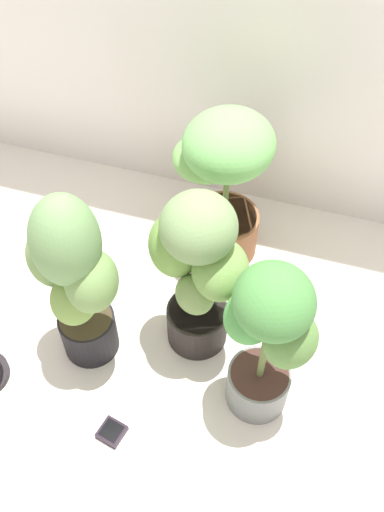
{
  "coord_description": "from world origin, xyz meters",
  "views": [
    {
      "loc": [
        0.34,
        -1.0,
        1.86
      ],
      "look_at": [
        0.01,
        0.11,
        0.42
      ],
      "focal_mm": 40.67,
      "sensor_mm": 36.0,
      "label": 1
    }
  ],
  "objects_px": {
    "potted_plant_front_right": "(268,336)",
    "potted_plant_center": "(197,267)",
    "potted_plant_back_center": "(223,178)",
    "potted_plant_front_left": "(73,275)",
    "hygrometer_box": "(112,432)"
  },
  "relations": [
    {
      "from": "potted_plant_front_right",
      "to": "potted_plant_center",
      "type": "height_order",
      "value": "potted_plant_center"
    },
    {
      "from": "potted_plant_front_right",
      "to": "potted_plant_back_center",
      "type": "xyz_separation_m",
      "value": [
        -0.3,
        0.62,
        -0.01
      ]
    },
    {
      "from": "potted_plant_front_left",
      "to": "hygrometer_box",
      "type": "height_order",
      "value": "potted_plant_front_left"
    },
    {
      "from": "potted_plant_back_center",
      "to": "potted_plant_front_right",
      "type": "bearing_deg",
      "value": -64.15
    },
    {
      "from": "potted_plant_front_left",
      "to": "hygrometer_box",
      "type": "relative_size",
      "value": 7.79
    },
    {
      "from": "potted_plant_front_left",
      "to": "potted_plant_center",
      "type": "relative_size",
      "value": 1.06
    },
    {
      "from": "potted_plant_front_right",
      "to": "potted_plant_center",
      "type": "xyz_separation_m",
      "value": [
        -0.27,
        0.17,
        0.02
      ]
    },
    {
      "from": "potted_plant_front_left",
      "to": "hygrometer_box",
      "type": "xyz_separation_m",
      "value": [
        0.19,
        -0.29,
        -0.42
      ]
    },
    {
      "from": "potted_plant_center",
      "to": "potted_plant_front_right",
      "type": "bearing_deg",
      "value": -32.9
    },
    {
      "from": "potted_plant_front_left",
      "to": "potted_plant_center",
      "type": "height_order",
      "value": "potted_plant_front_left"
    },
    {
      "from": "potted_plant_back_center",
      "to": "hygrometer_box",
      "type": "bearing_deg",
      "value": -98.17
    },
    {
      "from": "potted_plant_back_center",
      "to": "potted_plant_front_left",
      "type": "bearing_deg",
      "value": -118.28
    },
    {
      "from": "potted_plant_front_left",
      "to": "potted_plant_back_center",
      "type": "xyz_separation_m",
      "value": [
        0.32,
        0.6,
        -0.04
      ]
    },
    {
      "from": "potted_plant_center",
      "to": "hygrometer_box",
      "type": "bearing_deg",
      "value": -109.99
    },
    {
      "from": "hygrometer_box",
      "to": "potted_plant_front_left",
      "type": "bearing_deg",
      "value": 137.02
    }
  ]
}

